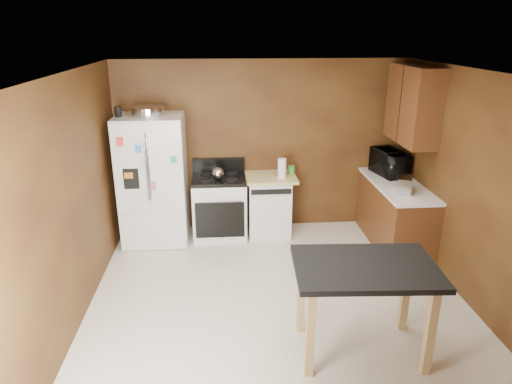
{
  "coord_description": "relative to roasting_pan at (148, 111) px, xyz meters",
  "views": [
    {
      "loc": [
        -0.59,
        -4.26,
        2.9
      ],
      "look_at": [
        -0.19,
        0.85,
        1.05
      ],
      "focal_mm": 32.0,
      "sensor_mm": 36.0,
      "label": 1
    }
  ],
  "objects": [
    {
      "name": "floor",
      "position": [
        1.56,
        -1.92,
        -1.86
      ],
      "size": [
        4.5,
        4.5,
        0.0
      ],
      "primitive_type": "plane",
      "color": "white",
      "rests_on": "ground"
    },
    {
      "name": "ceiling",
      "position": [
        1.56,
        -1.92,
        0.64
      ],
      "size": [
        4.5,
        4.5,
        0.0
      ],
      "primitive_type": "plane",
      "rotation": [
        3.14,
        0.0,
        0.0
      ],
      "color": "white",
      "rests_on": "ground"
    },
    {
      "name": "wall_back",
      "position": [
        1.56,
        0.33,
        -0.61
      ],
      "size": [
        4.2,
        0.0,
        4.2
      ],
      "primitive_type": "plane",
      "rotation": [
        1.57,
        0.0,
        0.0
      ],
      "color": "#573B17",
      "rests_on": "ground"
    },
    {
      "name": "wall_front",
      "position": [
        1.56,
        -4.17,
        -0.61
      ],
      "size": [
        4.2,
        0.0,
        4.2
      ],
      "primitive_type": "plane",
      "rotation": [
        -1.57,
        0.0,
        0.0
      ],
      "color": "#573B17",
      "rests_on": "ground"
    },
    {
      "name": "wall_left",
      "position": [
        -0.54,
        -1.92,
        -0.61
      ],
      "size": [
        0.0,
        4.5,
        4.5
      ],
      "primitive_type": "plane",
      "rotation": [
        1.57,
        0.0,
        1.57
      ],
      "color": "#573B17",
      "rests_on": "ground"
    },
    {
      "name": "wall_right",
      "position": [
        3.66,
        -1.92,
        -0.61
      ],
      "size": [
        0.0,
        4.5,
        4.5
      ],
      "primitive_type": "plane",
      "rotation": [
        1.57,
        0.0,
        -1.57
      ],
      "color": "#573B17",
      "rests_on": "ground"
    },
    {
      "name": "roasting_pan",
      "position": [
        0.0,
        0.0,
        0.0
      ],
      "size": [
        0.44,
        0.44,
        0.11
      ],
      "primitive_type": "cylinder",
      "color": "silver",
      "rests_on": "refrigerator"
    },
    {
      "name": "pen_cup",
      "position": [
        -0.37,
        -0.1,
        0.01
      ],
      "size": [
        0.09,
        0.09,
        0.13
      ],
      "primitive_type": "cylinder",
      "color": "black",
      "rests_on": "refrigerator"
    },
    {
      "name": "kettle",
      "position": [
        0.91,
        -0.09,
        -0.87
      ],
      "size": [
        0.17,
        0.17,
        0.17
      ],
      "primitive_type": "sphere",
      "color": "silver",
      "rests_on": "gas_range"
    },
    {
      "name": "paper_towel",
      "position": [
        1.81,
        -0.07,
        -0.83
      ],
      "size": [
        0.14,
        0.14,
        0.28
      ],
      "primitive_type": "cylinder",
      "rotation": [
        0.0,
        0.0,
        -0.14
      ],
      "color": "white",
      "rests_on": "dishwasher"
    },
    {
      "name": "green_canister",
      "position": [
        1.97,
        0.12,
        -0.91
      ],
      "size": [
        0.14,
        0.14,
        0.12
      ],
      "primitive_type": "cylinder",
      "rotation": [
        0.0,
        0.0,
        0.43
      ],
      "color": "green",
      "rests_on": "dishwasher"
    },
    {
      "name": "toaster",
      "position": [
        3.29,
        -0.81,
        -0.85
      ],
      "size": [
        0.26,
        0.33,
        0.21
      ],
      "primitive_type": "cube",
      "rotation": [
        0.0,
        0.0,
        -0.37
      ],
      "color": "silver",
      "rests_on": "right_cabinets"
    },
    {
      "name": "microwave",
      "position": [
        3.36,
        -0.05,
        -0.79
      ],
      "size": [
        0.52,
        0.66,
        0.33
      ],
      "primitive_type": "imported",
      "rotation": [
        0.0,
        0.0,
        1.79
      ],
      "color": "black",
      "rests_on": "right_cabinets"
    },
    {
      "name": "refrigerator",
      "position": [
        0.01,
        -0.05,
        -0.96
      ],
      "size": [
        0.9,
        0.8,
        1.8
      ],
      "color": "white",
      "rests_on": "ground"
    },
    {
      "name": "gas_range",
      "position": [
        0.92,
        0.01,
        -1.39
      ],
      "size": [
        0.76,
        0.68,
        1.1
      ],
      "color": "white",
      "rests_on": "ground"
    },
    {
      "name": "dishwasher",
      "position": [
        1.64,
        0.03,
        -1.4
      ],
      "size": [
        0.78,
        0.63,
        0.89
      ],
      "color": "white",
      "rests_on": "ground"
    },
    {
      "name": "right_cabinets",
      "position": [
        3.39,
        -0.44,
        -0.95
      ],
      "size": [
        0.63,
        1.58,
        2.45
      ],
      "color": "brown",
      "rests_on": "ground"
    },
    {
      "name": "island",
      "position": [
        2.22,
        -2.67,
        -1.08
      ],
      "size": [
        1.31,
        0.92,
        0.91
      ],
      "color": "black",
      "rests_on": "ground"
    }
  ]
}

